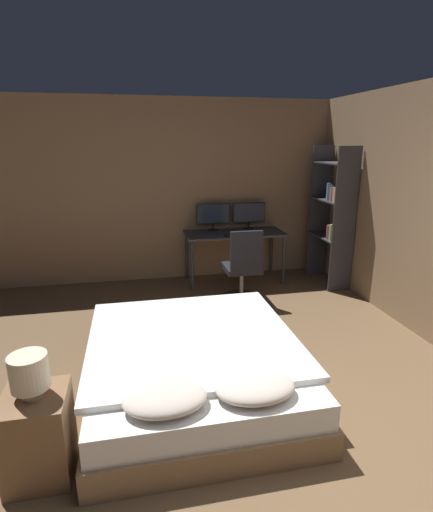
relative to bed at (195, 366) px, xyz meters
name	(u,v)px	position (x,y,z in m)	size (l,w,h in m)	color
ground_plane	(326,494)	(0.63, -1.21, -0.24)	(20.00, 20.00, 0.00)	brown
wall_back	(203,191)	(0.63, 3.08, 1.11)	(12.00, 0.06, 2.70)	#8E7051
bed	(195,366)	(0.00, 0.00, 0.00)	(1.74, 2.02, 0.55)	#846647
nightstand	(39,436)	(-1.11, -0.67, 0.05)	(0.39, 0.42, 0.58)	brown
bedside_lamp	(29,372)	(-1.11, -0.67, 0.51)	(0.23, 0.23, 0.28)	gray
desk	(235,238)	(1.03, 2.68, 0.43)	(1.48, 0.65, 0.77)	#38383D
monitor_left	(213,215)	(0.75, 2.91, 0.76)	(0.51, 0.16, 0.41)	black
monitor_right	(249,214)	(1.32, 2.91, 0.76)	(0.51, 0.16, 0.41)	black
keyboard	(238,235)	(1.03, 2.46, 0.54)	(0.39, 0.13, 0.02)	black
computer_mouse	(257,234)	(1.32, 2.46, 0.55)	(0.07, 0.05, 0.04)	black
office_chair	(243,272)	(0.95, 1.89, 0.16)	(0.52, 0.52, 1.00)	black
bookshelf	(334,211)	(2.41, 2.27, 0.87)	(0.34, 0.79, 2.02)	#333338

